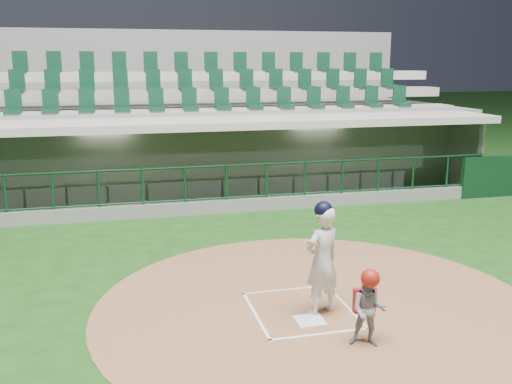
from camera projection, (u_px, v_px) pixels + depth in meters
ground at (296, 303)px, 9.34m from camera, size 120.00×120.00×0.00m
dirt_circle at (317, 306)px, 9.21m from camera, size 7.20×7.20×0.01m
home_plate at (310, 320)px, 8.67m from camera, size 0.43×0.43×0.02m
batter_box_chalk at (302, 310)px, 9.05m from camera, size 1.55×1.80×0.01m
dugout_structure at (221, 164)px, 16.59m from camera, size 16.40×3.70×3.00m
seating_deck at (199, 136)px, 19.34m from camera, size 17.00×6.72×5.15m
batter at (322, 258)px, 8.76m from camera, size 0.91×0.95×1.81m
catcher at (369, 307)px, 7.82m from camera, size 0.62×0.57×1.12m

